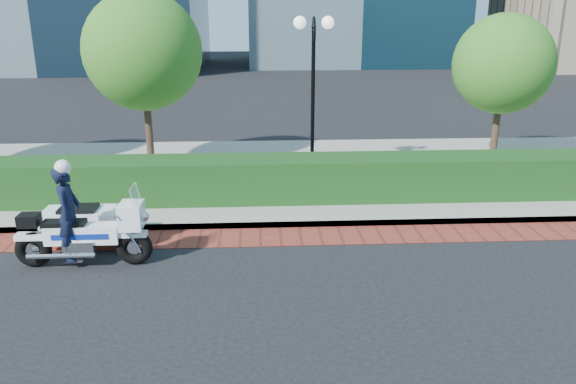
{
  "coord_description": "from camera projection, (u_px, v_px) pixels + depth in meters",
  "views": [
    {
      "loc": [
        -0.44,
        -9.28,
        4.44
      ],
      "look_at": [
        0.15,
        1.43,
        1.0
      ],
      "focal_mm": 35.0,
      "sensor_mm": 36.0,
      "label": 1
    }
  ],
  "objects": [
    {
      "name": "police_motorcycle",
      "position": [
        82.0,
        223.0,
        10.46
      ],
      "size": [
        2.48,
        1.74,
        2.01
      ],
      "rotation": [
        0.0,
        0.0,
        0.0
      ],
      "color": "black",
      "rests_on": "ground"
    },
    {
      "name": "brick_strip",
      "position": [
        281.0,
        237.0,
        11.62
      ],
      "size": [
        60.0,
        1.0,
        0.01
      ],
      "primitive_type": "cube",
      "color": "maroon",
      "rests_on": "ground"
    },
    {
      "name": "sidewalk",
      "position": [
        274.0,
        174.0,
        15.88
      ],
      "size": [
        60.0,
        8.0,
        0.15
      ],
      "primitive_type": "cube",
      "color": "gray",
      "rests_on": "ground"
    },
    {
      "name": "hedge_main",
      "position": [
        277.0,
        178.0,
        13.42
      ],
      "size": [
        18.0,
        1.2,
        1.0
      ],
      "primitive_type": "cube",
      "color": "black",
      "rests_on": "sidewalk"
    },
    {
      "name": "lamppost",
      "position": [
        313.0,
        73.0,
        14.29
      ],
      "size": [
        1.02,
        0.7,
        4.21
      ],
      "color": "black",
      "rests_on": "sidewalk"
    },
    {
      "name": "tree_c",
      "position": [
        503.0,
        64.0,
        15.79
      ],
      "size": [
        2.8,
        2.8,
        4.3
      ],
      "color": "#332319",
      "rests_on": "sidewalk"
    },
    {
      "name": "ground",
      "position": [
        284.0,
        268.0,
        10.2
      ],
      "size": [
        120.0,
        120.0,
        0.0
      ],
      "primitive_type": "plane",
      "color": "black",
      "rests_on": "ground"
    },
    {
      "name": "tree_b",
      "position": [
        143.0,
        51.0,
        15.15
      ],
      "size": [
        3.2,
        3.2,
        4.89
      ],
      "color": "#332319",
      "rests_on": "sidewalk"
    }
  ]
}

